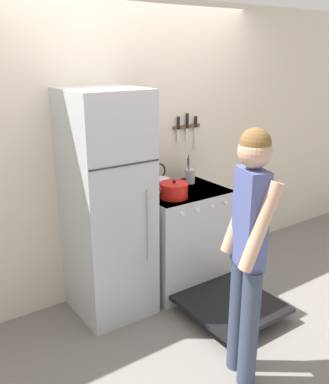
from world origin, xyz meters
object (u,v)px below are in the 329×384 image
(stove_range, at_px, (184,240))
(tea_kettle, at_px, (159,182))
(dutch_oven_pot, at_px, (174,190))
(refrigerator, at_px, (107,206))
(utensil_jar, at_px, (190,176))
(person, at_px, (249,245))

(stove_range, bearing_deg, tea_kettle, 134.94)
(stove_range, relative_size, dutch_oven_pot, 4.75)
(refrigerator, distance_m, tea_kettle, 0.60)
(refrigerator, relative_size, dutch_oven_pot, 6.41)
(dutch_oven_pot, distance_m, utensil_jar, 0.45)
(stove_range, bearing_deg, person, -109.12)
(dutch_oven_pot, bearing_deg, person, -101.95)
(dutch_oven_pot, distance_m, tea_kettle, 0.25)
(dutch_oven_pot, relative_size, tea_kettle, 1.16)
(tea_kettle, distance_m, utensil_jar, 0.36)
(refrigerator, xyz_separation_m, utensil_jar, (0.94, 0.13, 0.07))
(refrigerator, xyz_separation_m, dutch_oven_pot, (0.57, -0.13, 0.07))
(tea_kettle, bearing_deg, utensil_jar, 0.99)
(stove_range, distance_m, person, 1.35)
(refrigerator, bearing_deg, dutch_oven_pot, -12.88)
(tea_kettle, relative_size, person, 0.15)
(utensil_jar, relative_size, person, 0.16)
(person, bearing_deg, refrigerator, 33.81)
(dutch_oven_pot, xyz_separation_m, person, (-0.23, -1.10, -0.02))
(dutch_oven_pot, xyz_separation_m, tea_kettle, (0.01, 0.25, 0.01))
(dutch_oven_pot, relative_size, person, 0.17)
(refrigerator, height_order, tea_kettle, refrigerator)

